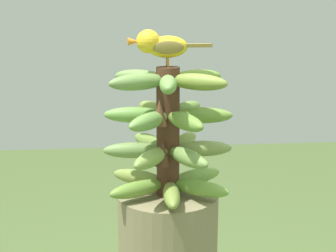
{
  "coord_description": "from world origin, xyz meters",
  "views": [
    {
      "loc": [
        -0.11,
        -1.11,
        1.41
      ],
      "look_at": [
        0.0,
        0.0,
        1.15
      ],
      "focal_mm": 52.88,
      "sensor_mm": 36.0,
      "label": 1
    }
  ],
  "objects": [
    {
      "name": "banana_bunch",
      "position": [
        -0.0,
        -0.0,
        1.13
      ],
      "size": [
        0.3,
        0.31,
        0.3
      ],
      "color": "#4C2D1E",
      "rests_on": "banana_tree"
    },
    {
      "name": "perched_bird",
      "position": [
        -0.02,
        0.01,
        1.34
      ],
      "size": [
        0.19,
        0.06,
        0.08
      ],
      "color": "#C68933",
      "rests_on": "banana_bunch"
    }
  ]
}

